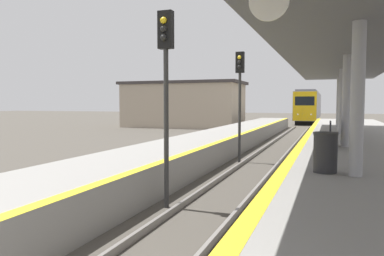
# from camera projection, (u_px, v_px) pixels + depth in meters

# --- Properties ---
(train) EXTENTS (2.66, 20.65, 4.20)m
(train) POSITION_uv_depth(u_px,v_px,m) (309.00, 107.00, 52.11)
(train) COLOR black
(train) RESTS_ON ground
(signal_near) EXTENTS (0.36, 0.31, 4.80)m
(signal_near) POSITION_uv_depth(u_px,v_px,m) (166.00, 72.00, 9.06)
(signal_near) COLOR #2D2D2D
(signal_near) RESTS_ON ground
(signal_mid) EXTENTS (0.36, 0.31, 4.80)m
(signal_mid) POSITION_uv_depth(u_px,v_px,m) (240.00, 86.00, 16.19)
(signal_mid) COLOR #2D2D2D
(signal_mid) RESTS_ON ground
(station_canopy) EXTENTS (4.64, 29.89, 3.58)m
(station_canopy) POSITION_uv_depth(u_px,v_px,m) (347.00, 54.00, 13.63)
(station_canopy) COLOR #99999E
(station_canopy) RESTS_ON platform_right
(trash_bin) EXTENTS (0.56, 0.56, 0.94)m
(trash_bin) POSITION_uv_depth(u_px,v_px,m) (325.00, 152.00, 8.66)
(trash_bin) COLOR #262628
(trash_bin) RESTS_ON platform_right
(bench) EXTENTS (0.44, 1.77, 0.92)m
(bench) POSITION_uv_depth(u_px,v_px,m) (327.00, 133.00, 14.03)
(bench) COLOR #28282D
(bench) RESTS_ON platform_right
(station_building) EXTENTS (12.93, 6.46, 4.90)m
(station_building) POSITION_uv_depth(u_px,v_px,m) (184.00, 104.00, 40.68)
(station_building) COLOR tan
(station_building) RESTS_ON ground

